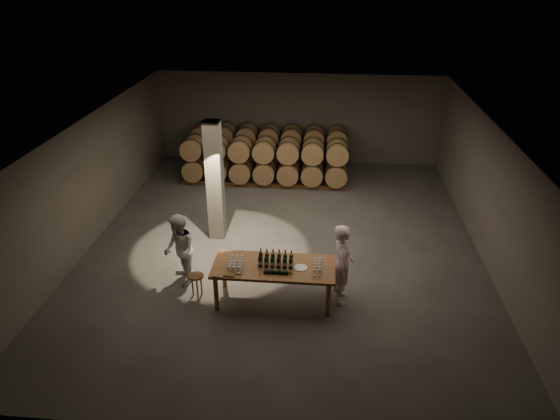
# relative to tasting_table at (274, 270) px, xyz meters

# --- Properties ---
(room) EXTENTS (12.00, 12.00, 12.00)m
(room) POSITION_rel_tasting_table_xyz_m (-1.80, 2.70, 0.80)
(room) COLOR #494744
(room) RESTS_ON ground
(tasting_table) EXTENTS (2.60, 1.10, 0.90)m
(tasting_table) POSITION_rel_tasting_table_xyz_m (0.00, 0.00, 0.00)
(tasting_table) COLOR brown
(tasting_table) RESTS_ON ground
(barrel_stack_back) EXTENTS (5.48, 0.95, 1.57)m
(barrel_stack_back) POSITION_rel_tasting_table_xyz_m (-0.96, 7.70, 0.03)
(barrel_stack_back) COLOR #55301D
(barrel_stack_back) RESTS_ON ground
(barrel_stack_front) EXTENTS (5.48, 0.95, 1.57)m
(barrel_stack_front) POSITION_rel_tasting_table_xyz_m (-0.96, 6.30, 0.03)
(barrel_stack_front) COLOR #55301D
(barrel_stack_front) RESTS_ON ground
(bottle_cluster) EXTENTS (0.74, 0.24, 0.35)m
(bottle_cluster) POSITION_rel_tasting_table_xyz_m (0.04, 0.01, 0.23)
(bottle_cluster) COLOR black
(bottle_cluster) RESTS_ON tasting_table
(lying_bottles) EXTENTS (0.60, 0.08, 0.08)m
(lying_bottles) POSITION_rel_tasting_table_xyz_m (0.09, -0.29, 0.14)
(lying_bottles) COLOR black
(lying_bottles) RESTS_ON tasting_table
(glass_cluster_left) EXTENTS (0.30, 0.52, 0.17)m
(glass_cluster_left) POSITION_rel_tasting_table_xyz_m (-0.80, -0.12, 0.22)
(glass_cluster_left) COLOR silver
(glass_cluster_left) RESTS_ON tasting_table
(glass_cluster_right) EXTENTS (0.19, 0.52, 0.16)m
(glass_cluster_right) POSITION_rel_tasting_table_xyz_m (0.92, -0.05, 0.22)
(glass_cluster_right) COLOR silver
(glass_cluster_right) RESTS_ON tasting_table
(plate) EXTENTS (0.28, 0.28, 0.02)m
(plate) POSITION_rel_tasting_table_xyz_m (0.57, -0.03, 0.11)
(plate) COLOR white
(plate) RESTS_ON tasting_table
(notebook_near) EXTENTS (0.25, 0.21, 0.03)m
(notebook_near) POSITION_rel_tasting_table_xyz_m (-0.86, -0.41, 0.12)
(notebook_near) COLOR brown
(notebook_near) RESTS_ON tasting_table
(notebook_corner) EXTENTS (0.27, 0.32, 0.02)m
(notebook_corner) POSITION_rel_tasting_table_xyz_m (-1.09, -0.41, 0.12)
(notebook_corner) COLOR brown
(notebook_corner) RESTS_ON tasting_table
(pen) EXTENTS (0.15, 0.01, 0.01)m
(pen) POSITION_rel_tasting_table_xyz_m (-0.69, -0.40, 0.11)
(pen) COLOR black
(pen) RESTS_ON tasting_table
(stool) EXTENTS (0.33, 0.33, 0.55)m
(stool) POSITION_rel_tasting_table_xyz_m (-1.71, -0.00, -0.35)
(stool) COLOR #55301D
(stool) RESTS_ON ground
(person_man) EXTENTS (0.47, 0.70, 1.85)m
(person_man) POSITION_rel_tasting_table_xyz_m (1.44, 0.16, 0.13)
(person_man) COLOR white
(person_man) RESTS_ON ground
(person_woman) EXTENTS (0.96, 1.04, 1.71)m
(person_woman) POSITION_rel_tasting_table_xyz_m (-2.19, 0.49, 0.06)
(person_woman) COLOR silver
(person_woman) RESTS_ON ground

